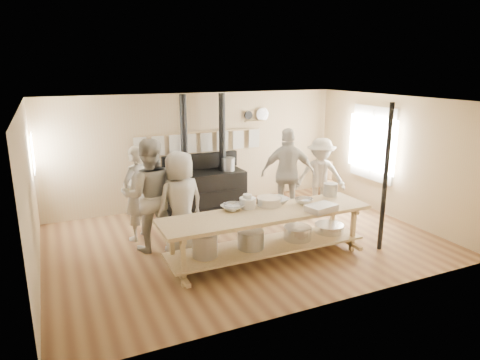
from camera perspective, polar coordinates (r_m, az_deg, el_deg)
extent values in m
plane|color=brown|center=(8.12, 0.55, -8.05)|extent=(7.00, 7.00, 0.00)
plane|color=tan|center=(9.98, -5.53, 4.03)|extent=(7.00, 0.00, 7.00)
plane|color=tan|center=(5.64, 11.43, -4.73)|extent=(7.00, 0.00, 7.00)
plane|color=tan|center=(7.04, -26.23, -2.07)|extent=(0.00, 5.00, 5.00)
plane|color=tan|center=(9.69, 19.70, 2.90)|extent=(0.00, 5.00, 5.00)
plane|color=#C7B994|center=(7.50, 0.60, 10.56)|extent=(7.00, 7.00, 0.00)
cube|color=beige|center=(10.07, 17.32, 4.68)|extent=(0.06, 1.35, 1.65)
plane|color=white|center=(10.04, 17.14, 4.67)|extent=(0.00, 1.50, 1.50)
cube|color=beige|center=(10.03, 17.10, 4.66)|extent=(0.02, 0.03, 1.50)
plane|color=white|center=(8.92, -25.91, 3.27)|extent=(0.00, 0.90, 0.90)
cube|color=black|center=(9.82, -4.64, -1.39)|extent=(1.80, 0.70, 0.85)
cube|color=black|center=(9.93, -4.59, -3.46)|extent=(1.90, 0.75, 0.10)
cube|color=black|center=(9.94, -5.31, 2.52)|extent=(1.80, 0.12, 0.35)
cylinder|color=black|center=(9.44, -7.49, 5.98)|extent=(0.15, 0.15, 1.75)
cylinder|color=black|center=(9.74, -2.40, 6.36)|extent=(0.15, 0.15, 1.75)
cylinder|color=#B2B2B7|center=(9.50, -7.83, 1.68)|extent=(0.36, 0.36, 0.34)
cylinder|color=gray|center=(9.82, -1.59, 2.13)|extent=(0.30, 0.30, 0.30)
cylinder|color=tan|center=(9.82, -5.40, 6.34)|extent=(3.00, 0.04, 0.04)
cube|color=beige|center=(9.50, -13.09, 4.40)|extent=(0.28, 0.01, 0.46)
cube|color=beige|center=(9.58, -10.83, 4.60)|extent=(0.28, 0.01, 0.46)
cube|color=beige|center=(9.68, -8.61, 4.80)|extent=(0.28, 0.01, 0.46)
cube|color=beige|center=(9.79, -6.44, 4.99)|extent=(0.28, 0.01, 0.46)
cube|color=beige|center=(9.92, -4.31, 5.16)|extent=(0.28, 0.01, 0.46)
cube|color=beige|center=(10.05, -2.24, 5.33)|extent=(0.28, 0.01, 0.46)
cube|color=beige|center=(10.20, -0.23, 5.48)|extent=(0.28, 0.01, 0.46)
cube|color=beige|center=(10.37, 1.73, 5.62)|extent=(0.28, 0.01, 0.46)
cube|color=tan|center=(10.35, 1.94, 7.84)|extent=(0.50, 0.14, 0.03)
cylinder|color=black|center=(10.28, 1.14, 8.64)|extent=(0.20, 0.04, 0.20)
cylinder|color=silver|center=(10.45, 3.00, 8.73)|extent=(0.32, 0.03, 0.32)
cube|color=tan|center=(7.08, 3.66, -4.50)|extent=(3.60, 0.90, 0.06)
cube|color=tan|center=(7.29, 3.59, -8.73)|extent=(3.40, 0.80, 0.04)
cube|color=tan|center=(7.31, 3.58, -9.09)|extent=(3.30, 0.06, 0.06)
cube|color=tan|center=(6.42, -7.61, -10.52)|extent=(0.07, 0.07, 0.85)
cube|color=tan|center=(6.95, -9.08, -8.54)|extent=(0.07, 0.07, 0.85)
cube|color=tan|center=(7.80, 14.83, -6.20)|extent=(0.07, 0.07, 0.85)
cube|color=tan|center=(8.24, 12.21, -4.89)|extent=(0.07, 0.07, 0.85)
cylinder|color=#B2B2B7|center=(6.79, -4.70, -8.64)|extent=(0.40, 0.40, 0.38)
cylinder|color=gray|center=(7.09, 1.45, -7.89)|extent=(0.44, 0.44, 0.30)
cylinder|color=silver|center=(7.52, 7.67, -7.01)|extent=(0.48, 0.48, 0.22)
cylinder|color=silver|center=(7.91, 12.00, -6.40)|extent=(0.52, 0.52, 0.14)
cylinder|color=black|center=(7.76, 18.82, 0.16)|extent=(0.08, 0.08, 2.60)
imported|color=#BEB6A8|center=(8.16, -13.62, -1.70)|extent=(0.78, 0.75, 1.79)
imported|color=#BEB6A8|center=(7.60, -11.96, -2.03)|extent=(1.11, 0.94, 2.00)
imported|color=#BEB6A8|center=(7.41, -7.93, -3.04)|extent=(1.00, 0.78, 1.81)
imported|color=#BEB6A8|center=(9.14, 6.41, 0.87)|extent=(1.23, 0.88, 1.93)
imported|color=#BEB6A8|center=(9.56, 10.68, 0.54)|extent=(1.25, 1.07, 1.68)
cube|color=#523A20|center=(10.54, 11.36, -1.57)|extent=(0.52, 0.52, 0.47)
cube|color=#523A20|center=(10.60, 11.06, 1.03)|extent=(0.44, 0.13, 0.52)
imported|color=white|center=(7.14, -1.01, -3.69)|extent=(0.45, 0.45, 0.09)
imported|color=silver|center=(7.14, -0.89, -3.61)|extent=(0.46, 0.46, 0.10)
imported|color=white|center=(7.49, 4.86, -2.78)|extent=(0.52, 0.52, 0.10)
imported|color=silver|center=(7.53, 8.52, -2.81)|extent=(0.33, 0.33, 0.10)
cube|color=#B2B2B7|center=(7.21, 10.78, -3.68)|extent=(0.55, 0.42, 0.11)
cylinder|color=silver|center=(7.39, 3.92, -2.85)|extent=(0.53, 0.53, 0.14)
cylinder|color=gray|center=(8.07, 11.97, -1.25)|extent=(0.27, 0.27, 0.24)
cylinder|color=white|center=(7.23, 1.02, -3.06)|extent=(0.34, 0.34, 0.17)
cylinder|color=white|center=(7.22, 1.00, -2.83)|extent=(0.16, 0.16, 0.24)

